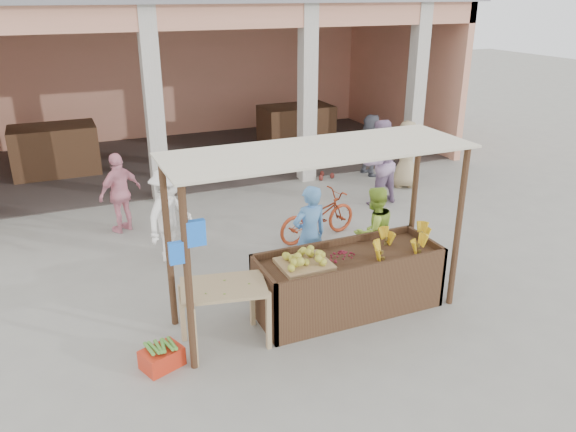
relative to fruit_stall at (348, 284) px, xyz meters
name	(u,v)px	position (x,y,z in m)	size (l,w,h in m)	color
ground	(316,316)	(-0.50, 0.00, -0.40)	(60.00, 60.00, 0.00)	gray
market_building	(168,55)	(-0.45, 8.93, 2.30)	(14.40, 6.40, 4.20)	tan
fruit_stall	(348,284)	(0.00, 0.00, 0.00)	(2.60, 0.95, 0.80)	#49311D
stall_awning	(315,181)	(-0.51, 0.06, 1.58)	(4.09, 1.35, 2.39)	#49311D
banana_heap	(400,242)	(0.83, 0.00, 0.49)	(1.02, 0.56, 0.19)	gold
melon_tray	(304,260)	(-0.67, 0.03, 0.49)	(0.68, 0.59, 0.19)	#A68355
berry_heap	(342,255)	(-0.11, 0.01, 0.47)	(0.47, 0.38, 0.15)	maroon
side_table	(224,296)	(-1.85, -0.15, 0.31)	(1.17, 0.90, 0.85)	tan
papaya_pile	(223,279)	(-1.85, -0.15, 0.55)	(0.71, 0.41, 0.20)	#50892D
red_crate	(162,358)	(-2.70, -0.29, -0.28)	(0.47, 0.34, 0.24)	red
plantain_bundle	(161,347)	(-2.70, -0.29, -0.12)	(0.37, 0.26, 0.07)	#518F34
produce_sacks	(325,167)	(2.43, 5.50, -0.12)	(0.73, 0.69, 0.56)	maroon
vendor_blue	(310,232)	(-0.16, 0.94, 0.45)	(0.63, 0.47, 1.69)	#5490D5
vendor_green	(374,230)	(0.88, 0.79, 0.37)	(0.74, 0.43, 1.55)	#A3CC3E
motorcycle	(317,215)	(0.70, 2.41, 0.05)	(1.72, 0.59, 0.90)	maroon
shopper_a	(170,212)	(-1.94, 2.53, 0.48)	(1.14, 0.57, 1.77)	white
shopper_b	(120,190)	(-2.51, 4.17, 0.41)	(0.95, 0.51, 1.62)	pink
shopper_c	(406,151)	(3.84, 4.23, 0.46)	(0.83, 0.54, 1.71)	#9E8962
shopper_d	(371,143)	(3.60, 5.38, 0.39)	(1.46, 0.60, 1.58)	#50525E
shopper_f	(379,159)	(2.68, 3.55, 0.59)	(0.96, 0.55, 1.97)	#93769C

